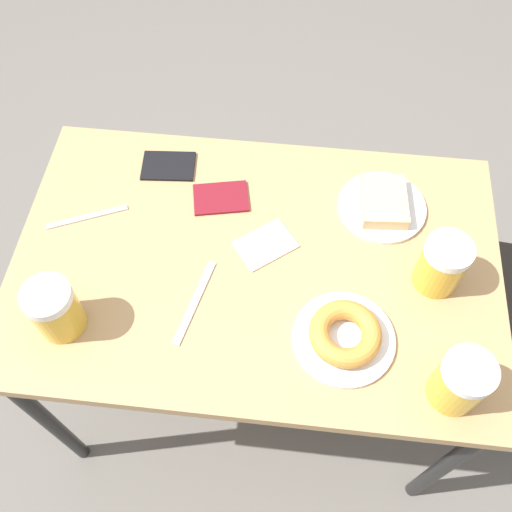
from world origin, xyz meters
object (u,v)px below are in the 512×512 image
object	(u,v)px
fork	(87,217)
knife	(195,302)
plate_with_cake	(383,204)
beer_mug_left	(442,264)
napkin_folded	(266,245)
passport_near_edge	(221,198)
passport_far_edge	(168,166)
plate_with_donut	(345,335)
beer_mug_right	(55,309)
beer_mug_center	(461,381)

from	to	relation	value
fork	knife	distance (m)	0.34
plate_with_cake	beer_mug_left	bearing A→B (deg)	31.75
napkin_folded	passport_near_edge	distance (m)	0.16
beer_mug_left	napkin_folded	distance (m)	0.37
fork	passport_far_edge	world-z (taller)	passport_far_edge
plate_with_cake	plate_with_donut	xyz separation A→B (m)	(0.34, -0.08, 0.01)
beer_mug_left	beer_mug_right	size ratio (longest dim) A/B	1.00
fork	passport_near_edge	bearing A→B (deg)	106.18
beer_mug_center	knife	distance (m)	0.54
knife	passport_far_edge	bearing A→B (deg)	-160.82
beer_mug_center	passport_near_edge	world-z (taller)	beer_mug_center
plate_with_donut	beer_mug_left	world-z (taller)	beer_mug_left
passport_far_edge	beer_mug_right	bearing A→B (deg)	-17.39
plate_with_cake	beer_mug_right	distance (m)	0.74
plate_with_cake	beer_mug_center	distance (m)	0.44
beer_mug_center	knife	world-z (taller)	beer_mug_center
plate_with_donut	plate_with_cake	bearing A→B (deg)	166.90
plate_with_donut	passport_near_edge	world-z (taller)	plate_with_donut
beer_mug_right	passport_far_edge	xyz separation A→B (m)	(-0.43, 0.13, -0.06)
beer_mug_left	passport_near_edge	world-z (taller)	beer_mug_left
plate_with_donut	passport_far_edge	size ratio (longest dim) A/B	1.56
plate_with_cake	passport_far_edge	world-z (taller)	plate_with_cake
beer_mug_left	beer_mug_center	distance (m)	0.25
plate_with_cake	beer_mug_center	world-z (taller)	beer_mug_center
plate_with_donut	knife	world-z (taller)	plate_with_donut
napkin_folded	knife	size ratio (longest dim) A/B	0.75
plate_with_cake	knife	distance (m)	0.48
plate_with_cake	passport_near_edge	xyz separation A→B (m)	(0.01, -0.37, -0.01)
knife	beer_mug_center	bearing A→B (deg)	75.13
beer_mug_center	napkin_folded	bearing A→B (deg)	-127.37
beer_mug_right	passport_near_edge	distance (m)	0.45
beer_mug_right	passport_far_edge	distance (m)	0.45
beer_mug_center	beer_mug_right	bearing A→B (deg)	-94.54
fork	passport_near_edge	world-z (taller)	passport_near_edge
beer_mug_right	beer_mug_left	bearing A→B (deg)	103.71
beer_mug_left	passport_far_edge	xyz separation A→B (m)	(-0.25, -0.62, -0.06)
beer_mug_center	napkin_folded	size ratio (longest dim) A/B	0.86
napkin_folded	knife	xyz separation A→B (m)	(0.16, -0.13, -0.00)
beer_mug_center	fork	bearing A→B (deg)	-112.14
beer_mug_center	passport_far_edge	bearing A→B (deg)	-127.50
napkin_folded	passport_far_edge	bearing A→B (deg)	-127.71
fork	passport_near_edge	size ratio (longest dim) A/B	1.23
plate_with_cake	fork	world-z (taller)	plate_with_cake
plate_with_cake	beer_mug_center	bearing A→B (deg)	16.90
plate_with_cake	passport_far_edge	distance (m)	0.52
plate_with_cake	beer_mug_right	xyz separation A→B (m)	(0.36, -0.65, 0.05)
plate_with_donut	passport_near_edge	bearing A→B (deg)	-137.64
plate_with_donut	passport_far_edge	bearing A→B (deg)	-133.00
plate_with_cake	passport_far_edge	bearing A→B (deg)	-97.60
beer_mug_center	passport_far_edge	world-z (taller)	beer_mug_center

